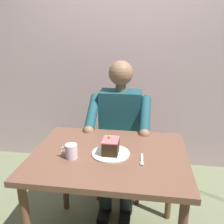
{
  "coord_description": "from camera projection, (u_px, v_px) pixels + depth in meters",
  "views": [
    {
      "loc": [
        -0.22,
        1.42,
        1.5
      ],
      "look_at": [
        -0.0,
        -0.1,
        1.0
      ],
      "focal_mm": 39.49,
      "sensor_mm": 36.0,
      "label": 1
    }
  ],
  "objects": [
    {
      "name": "dessert_spoon",
      "position": [
        142.0,
        161.0,
        1.5
      ],
      "size": [
        0.03,
        0.14,
        0.01
      ],
      "color": "silver",
      "rests_on": "dining_table"
    },
    {
      "name": "dessert_plate",
      "position": [
        111.0,
        153.0,
        1.59
      ],
      "size": [
        0.24,
        0.24,
        0.01
      ],
      "primitive_type": "cylinder",
      "color": "white",
      "rests_on": "dining_table"
    },
    {
      "name": "chair",
      "position": [
        121.0,
        140.0,
        2.37
      ],
      "size": [
        0.42,
        0.42,
        0.91
      ],
      "color": "brown",
      "rests_on": "ground"
    },
    {
      "name": "coffee_cup",
      "position": [
        71.0,
        151.0,
        1.53
      ],
      "size": [
        0.11,
        0.08,
        0.09
      ],
      "color": "white",
      "rests_on": "dining_table"
    },
    {
      "name": "seated_person",
      "position": [
        119.0,
        131.0,
        2.16
      ],
      "size": [
        0.53,
        0.58,
        1.27
      ],
      "color": "#1A4851",
      "rests_on": "ground"
    },
    {
      "name": "cafe_rear_panel",
      "position": [
        128.0,
        31.0,
        2.6
      ],
      "size": [
        6.4,
        0.12,
        3.0
      ],
      "primitive_type": "cube",
      "color": "#CCABB0",
      "rests_on": "ground"
    },
    {
      "name": "cake_slice",
      "position": [
        111.0,
        146.0,
        1.57
      ],
      "size": [
        0.1,
        0.13,
        0.11
      ],
      "color": "#312210",
      "rests_on": "dessert_plate"
    },
    {
      "name": "dining_table",
      "position": [
        109.0,
        166.0,
        1.63
      ],
      "size": [
        1.0,
        0.79,
        0.75
      ],
      "color": "brown",
      "rests_on": "ground"
    }
  ]
}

